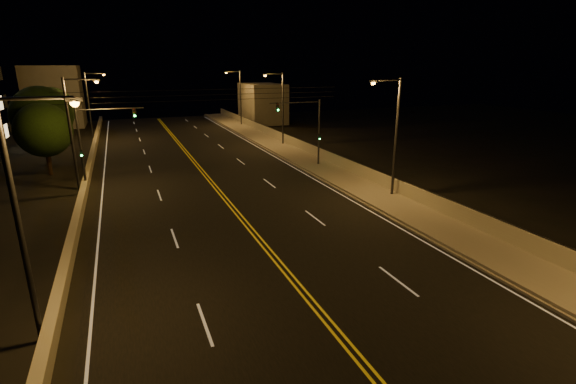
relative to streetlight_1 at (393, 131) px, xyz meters
name	(u,v)px	position (x,y,z in m)	size (l,w,h in m)	color
road	(247,225)	(-11.51, -1.33, -5.08)	(18.00, 120.00, 0.02)	black
sidewalk	(391,202)	(-0.71, -1.33, -4.94)	(3.60, 120.00, 0.30)	gray
curb	(369,207)	(-2.58, -1.33, -5.02)	(0.14, 120.00, 0.15)	gray
parapet_wall	(410,191)	(0.94, -1.33, -4.29)	(0.30, 120.00, 1.00)	#A8A18C
jersey_barrier	(72,243)	(-21.37, -1.33, -4.73)	(0.45, 120.00, 0.73)	#A8A18C
distant_building_right	(262,103)	(4.99, 44.78, -1.80)	(6.00, 10.00, 6.59)	slate
distant_building_left	(55,97)	(-27.51, 52.23, -0.31)	(8.00, 8.00, 9.57)	slate
parapet_rail	(411,184)	(0.94, -1.33, -3.76)	(0.06, 0.06, 120.00)	black
lane_markings	(247,225)	(-11.51, -1.41, -5.07)	(17.32, 116.00, 0.00)	silver
streetlight_1	(393,131)	(0.00, 0.00, 0.00)	(2.55, 0.28, 8.78)	#2D2D33
streetlight_2	(281,104)	(0.00, 22.79, 0.00)	(2.55, 0.28, 8.78)	#2D2D33
streetlight_3	(239,94)	(0.00, 41.69, 0.00)	(2.55, 0.28, 8.78)	#2D2D33
streetlight_4	(26,208)	(-21.42, -9.68, 0.00)	(2.55, 0.28, 8.78)	#2D2D33
streetlight_5	(74,129)	(-21.42, 9.74, 0.00)	(2.55, 0.28, 8.78)	#2D2D33
streetlight_6	(91,102)	(-21.42, 34.65, 0.00)	(2.55, 0.28, 8.78)	#2D2D33
traffic_signal_right	(310,126)	(-1.47, 11.07, -1.01)	(5.11, 0.31, 6.51)	#2D2D33
traffic_signal_left	(93,138)	(-20.35, 11.07, -1.01)	(5.11, 0.31, 6.51)	#2D2D33
overhead_wires	(209,95)	(-11.51, 8.17, 2.31)	(22.00, 0.03, 0.83)	black
tree_0	(44,130)	(-24.61, 17.39, -0.99)	(4.80, 4.80, 6.51)	black
tree_1	(42,115)	(-25.34, 22.70, -0.23)	(5.70, 5.70, 7.72)	black
tree_2	(52,109)	(-25.69, 33.12, -0.59)	(5.27, 5.27, 7.14)	black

